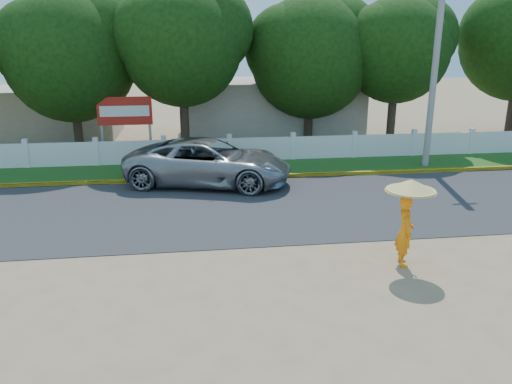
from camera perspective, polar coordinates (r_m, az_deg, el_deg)
The scene contains 12 objects.
ground at distance 12.87m, azimuth 1.21°, elevation -8.15°, with size 120.00×120.00×0.00m, color #9E8460.
road at distance 17.00m, azimuth -1.13°, elevation -1.71°, with size 60.00×7.00×0.02m, color #38383A.
grass_verge at distance 22.01m, azimuth -2.71°, elevation 2.66°, with size 60.00×3.50×0.03m, color #2D601E.
curb at distance 20.36m, azimuth -2.28°, elevation 1.66°, with size 40.00×0.18×0.16m, color yellow.
fence at distance 23.30m, azimuth -3.04°, elevation 4.81°, with size 40.00×0.10×1.10m, color silver.
building_near at distance 30.14m, azimuth 1.60°, elevation 9.65°, with size 10.00×6.00×3.20m, color #B7AD99.
building_far at distance 31.84m, azimuth -22.76°, elevation 8.38°, with size 8.00×5.00×2.80m, color #B7AD99.
utility_pole at distance 23.22m, azimuth 19.75°, elevation 12.99°, with size 0.28×0.28×8.45m, color gray.
vehicle at distance 19.59m, azimuth -5.42°, elevation 3.43°, with size 2.95×6.40×1.78m, color gray.
monk_with_parasol at distance 12.83m, azimuth 16.96°, elevation -1.97°, with size 1.23×1.23×2.24m.
billboard at distance 24.21m, azimuth -14.76°, elevation 8.57°, with size 2.50×0.13×2.95m.
tree_row at distance 26.47m, azimuth 7.71°, elevation 15.50°, with size 37.95×7.58×8.62m.
Camera 1 is at (-1.82, -11.50, 5.48)m, focal length 35.00 mm.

